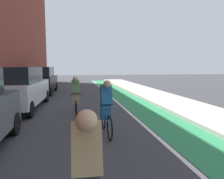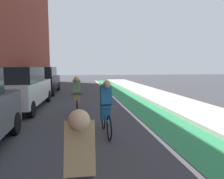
# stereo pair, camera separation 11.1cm
# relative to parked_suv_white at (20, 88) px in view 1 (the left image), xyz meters

# --- Properties ---
(ground_plane) EXTENTS (78.43, 78.43, 0.00)m
(ground_plane) POSITION_rel_parked_suv_white_xyz_m (2.75, -0.79, -1.02)
(ground_plane) COLOR #38383D
(bike_lane_paint) EXTENTS (1.60, 35.65, 0.00)m
(bike_lane_paint) POSITION_rel_parked_suv_white_xyz_m (5.75, 1.21, -1.02)
(bike_lane_paint) COLOR #2D8451
(bike_lane_paint) RESTS_ON ground
(lane_divider_stripe) EXTENTS (0.12, 35.65, 0.00)m
(lane_divider_stripe) POSITION_rel_parked_suv_white_xyz_m (4.85, 1.21, -1.02)
(lane_divider_stripe) COLOR white
(lane_divider_stripe) RESTS_ON ground
(sidewalk_right) EXTENTS (2.54, 35.65, 0.14)m
(sidewalk_right) POSITION_rel_parked_suv_white_xyz_m (7.83, 1.21, -0.95)
(sidewalk_right) COLOR #A8A59E
(sidewalk_right) RESTS_ON ground
(parked_suv_white) EXTENTS (2.01, 4.80, 1.98)m
(parked_suv_white) POSITION_rel_parked_suv_white_xyz_m (0.00, 0.00, 0.00)
(parked_suv_white) COLOR silver
(parked_suv_white) RESTS_ON ground
(parked_suv_black) EXTENTS (1.99, 4.62, 1.98)m
(parked_suv_black) POSITION_rel_parked_suv_white_xyz_m (0.00, 5.76, -0.00)
(parked_suv_black) COLOR black
(parked_suv_black) RESTS_ON ground
(cyclist_mid) EXTENTS (0.48, 1.66, 1.59)m
(cyclist_mid) POSITION_rel_parked_suv_white_xyz_m (2.71, -7.87, -0.18)
(cyclist_mid) COLOR black
(cyclist_mid) RESTS_ON ground
(cyclist_trailing) EXTENTS (0.48, 1.73, 1.62)m
(cyclist_trailing) POSITION_rel_parked_suv_white_xyz_m (3.46, -4.21, -0.21)
(cyclist_trailing) COLOR black
(cyclist_trailing) RESTS_ON ground
(cyclist_far) EXTENTS (0.48, 1.70, 1.60)m
(cyclist_far) POSITION_rel_parked_suv_white_xyz_m (2.57, -1.34, -0.21)
(cyclist_far) COLOR black
(cyclist_far) RESTS_ON ground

